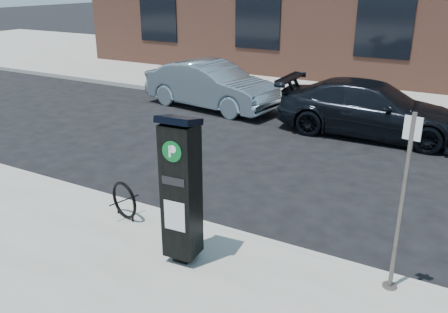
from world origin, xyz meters
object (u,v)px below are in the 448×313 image
Objects in this scene: parking_kiosk at (181,189)px; sign_pole at (401,206)px; bike_rack at (124,200)px; car_dark at (371,109)px; car_silver at (211,85)px.

sign_pole reaches higher than parking_kiosk.
parking_kiosk is 3.32× the size of bike_rack.
sign_pole is 0.48× the size of car_dark.
sign_pole is at bearing -127.66° from car_silver.
car_silver is 5.20m from car_dark.
bike_rack is at bearing -167.09° from sign_pole.
bike_rack is at bearing 155.50° from parking_kiosk.
parking_kiosk is at bearing 172.80° from car_dark.
sign_pole reaches higher than car_silver.
car_dark is (0.80, 7.72, -0.55)m from parking_kiosk.
sign_pole is at bearing 11.62° from parking_kiosk.
car_silver is at bearing 84.88° from car_dark.
bike_rack is 0.14× the size of car_silver.
car_silver is (-4.39, 8.07, -0.52)m from parking_kiosk.
parking_kiosk is at bearing -143.60° from car_silver.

